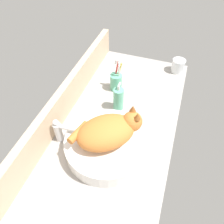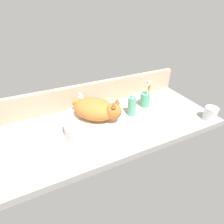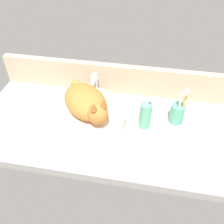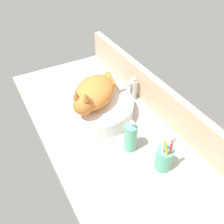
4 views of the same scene
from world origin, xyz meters
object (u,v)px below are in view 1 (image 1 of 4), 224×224
(water_glass, at_px, (178,66))
(faucet, at_px, (60,130))
(sink_basin, at_px, (106,145))
(toothbrush_cup, at_px, (116,81))
(soap_dispenser, at_px, (118,99))
(cat, at_px, (109,131))

(water_glass, bearing_deg, faucet, 148.18)
(sink_basin, distance_m, toothbrush_cup, 0.42)
(toothbrush_cup, relative_size, water_glass, 2.29)
(faucet, distance_m, soap_dispenser, 0.34)
(sink_basin, xyz_separation_m, soap_dispenser, (0.27, 0.03, 0.03))
(faucet, relative_size, toothbrush_cup, 0.73)
(faucet, distance_m, toothbrush_cup, 0.45)
(sink_basin, bearing_deg, cat, -45.67)
(soap_dispenser, bearing_deg, cat, -171.14)
(cat, xyz_separation_m, soap_dispenser, (0.26, 0.04, -0.07))
(faucet, relative_size, soap_dispenser, 0.84)
(cat, relative_size, toothbrush_cup, 1.61)
(cat, bearing_deg, sink_basin, 134.33)
(toothbrush_cup, bearing_deg, cat, -166.12)
(sink_basin, relative_size, water_glass, 4.48)
(soap_dispenser, bearing_deg, faucet, 146.68)
(cat, distance_m, water_glass, 0.73)
(cat, xyz_separation_m, water_glass, (0.69, -0.21, -0.10))
(cat, xyz_separation_m, faucet, (-0.02, 0.23, -0.06))
(sink_basin, distance_m, faucet, 0.22)
(cat, height_order, faucet, cat)
(soap_dispenser, height_order, toothbrush_cup, toothbrush_cup)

